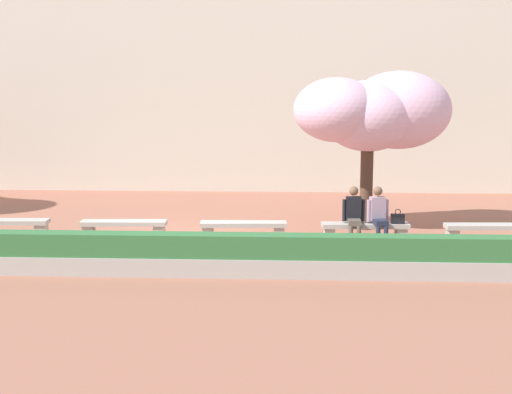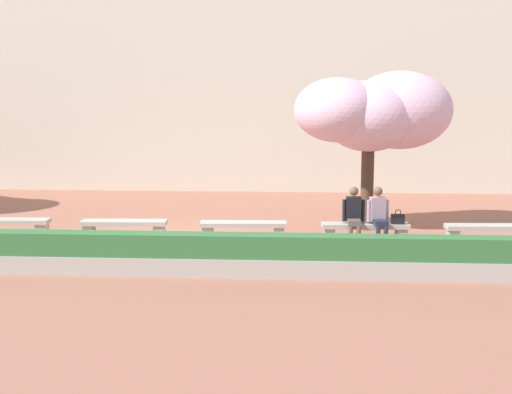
{
  "view_description": "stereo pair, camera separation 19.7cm",
  "coord_description": "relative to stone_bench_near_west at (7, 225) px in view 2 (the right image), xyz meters",
  "views": [
    {
      "loc": [
        2.48,
        -16.01,
        3.63
      ],
      "look_at": [
        1.67,
        0.2,
        1.0
      ],
      "focal_mm": 50.0,
      "sensor_mm": 36.0,
      "label": 1
    },
    {
      "loc": [
        2.68,
        -16.0,
        3.63
      ],
      "look_at": [
        1.67,
        0.2,
        1.0
      ],
      "focal_mm": 50.0,
      "sensor_mm": 36.0,
      "label": 2
    }
  ],
  "objects": [
    {
      "name": "person_seated_left",
      "position": [
        8.08,
        -0.05,
        0.39
      ],
      "size": [
        0.51,
        0.68,
        1.29
      ],
      "color": "black",
      "rests_on": "ground"
    },
    {
      "name": "stone_bench_center",
      "position": [
        2.78,
        0.0,
        0.0
      ],
      "size": [
        2.0,
        0.51,
        0.45
      ],
      "color": "#ADA89E",
      "rests_on": "ground"
    },
    {
      "name": "stone_bench_east_end",
      "position": [
        8.35,
        0.0,
        0.0
      ],
      "size": [
        2.0,
        0.51,
        0.45
      ],
      "color": "#ADA89E",
      "rests_on": "ground"
    },
    {
      "name": "building_facade",
      "position": [
        4.18,
        9.47,
        3.85
      ],
      "size": [
        31.8,
        4.0,
        8.32
      ],
      "primitive_type": "cube",
      "color": "beige",
      "rests_on": "ground"
    },
    {
      "name": "stone_bench_far_east",
      "position": [
        11.14,
        0.0,
        0.0
      ],
      "size": [
        2.0,
        0.51,
        0.45
      ],
      "color": "#ADA89E",
      "rests_on": "ground"
    },
    {
      "name": "ground_plane",
      "position": [
        4.18,
        0.0,
        -0.31
      ],
      "size": [
        100.0,
        100.0,
        0.0
      ],
      "primitive_type": "plane",
      "color": "#9E604C"
    },
    {
      "name": "planter_hedge_foreground",
      "position": [
        4.18,
        -2.96,
        0.08
      ],
      "size": [
        20.15,
        0.5,
        0.8
      ],
      "color": "#ADA89E",
      "rests_on": "ground"
    },
    {
      "name": "person_seated_right",
      "position": [
        8.64,
        -0.05,
        0.39
      ],
      "size": [
        0.5,
        0.72,
        1.29
      ],
      "color": "black",
      "rests_on": "ground"
    },
    {
      "name": "stone_bench_near_west",
      "position": [
        0.0,
        0.0,
        0.0
      ],
      "size": [
        2.0,
        0.51,
        0.45
      ],
      "color": "#ADA89E",
      "rests_on": "ground"
    },
    {
      "name": "handbag",
      "position": [
        9.07,
        -0.03,
        0.27
      ],
      "size": [
        0.3,
        0.15,
        0.34
      ],
      "color": "black",
      "rests_on": "stone_bench_east_end"
    },
    {
      "name": "cherry_tree_main",
      "position": [
        8.62,
        1.59,
        2.58
      ],
      "size": [
        3.89,
        2.74,
        3.9
      ],
      "color": "#513828",
      "rests_on": "ground"
    },
    {
      "name": "stone_bench_near_east",
      "position": [
        5.57,
        0.0,
        0.0
      ],
      "size": [
        2.0,
        0.51,
        0.45
      ],
      "color": "#ADA89E",
      "rests_on": "ground"
    }
  ]
}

